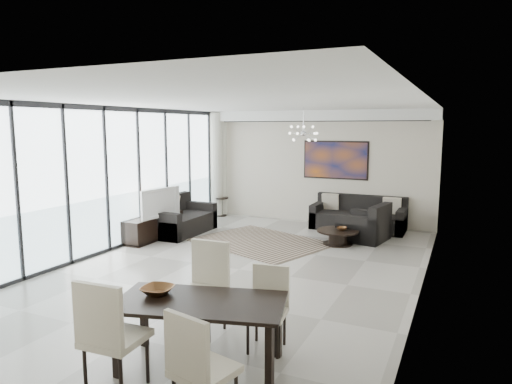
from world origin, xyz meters
The scene contains 20 objects.
room_shell centered at (0.46, 0.00, 1.45)m, with size 6.00×9.00×2.90m.
window_wall centered at (-2.86, 0.00, 1.47)m, with size 0.37×8.95×2.90m.
soffit centered at (0.00, 4.30, 2.77)m, with size 5.98×0.40×0.26m, color white.
painting centered at (0.50, 4.47, 1.65)m, with size 1.68×0.04×0.98m, color #AB5317.
chandelier centered at (0.30, 2.50, 2.35)m, with size 0.66×0.66×0.71m.
rug centered at (-0.43, 1.89, 0.01)m, with size 2.71×2.09×0.01m, color black.
coffee_table centered at (1.13, 2.42, 0.18)m, with size 0.89×0.89×0.31m.
bowl_coffee centered at (1.21, 2.45, 0.35)m, with size 0.22×0.22×0.07m, color brown.
sofa_main centered at (1.21, 4.07, 0.27)m, with size 2.23×0.91×0.81m.
loveseat centered at (-2.55, 1.91, 0.29)m, with size 0.98×1.73×0.87m.
armchair centered at (1.59, 3.04, 0.28)m, with size 1.09×1.13×0.82m.
side_table centered at (-2.65, 4.15, 0.35)m, with size 0.39×0.39×0.53m.
tv_console centered at (-2.76, 1.20, 0.26)m, with size 0.47×1.67×0.52m, color black.
television centered at (-2.60, 1.15, 0.84)m, with size 1.11×0.15×0.64m, color gray.
dining_table centered at (1.12, -3.10, 0.63)m, with size 1.90×1.28×0.72m.
dining_chair_sw centered at (0.62, -3.90, 0.65)m, with size 0.54×0.54×1.12m.
dining_chair_se centered at (1.61, -3.97, 0.59)m, with size 0.56×0.56×1.02m.
dining_chair_nw centered at (0.71, -2.31, 0.64)m, with size 0.52×0.52×1.10m.
dining_chair_ne centered at (1.58, -2.39, 0.53)m, with size 0.48×0.48×0.93m.
bowl_dining centered at (0.60, -3.13, 0.76)m, with size 0.34×0.34×0.08m, color brown.
Camera 1 is at (3.50, -6.93, 2.49)m, focal length 32.00 mm.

